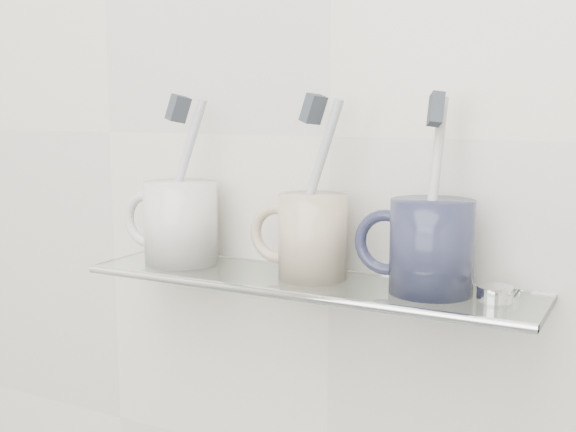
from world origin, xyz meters
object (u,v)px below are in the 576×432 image
Objects in this scene: shelf_glass at (305,282)px; mug_right at (432,247)px; mug_center at (313,237)px; mug_left at (181,222)px.

mug_right is at bearing 2.09° from shelf_glass.
shelf_glass is at bearing -130.70° from mug_center.
mug_left is 1.06× the size of mug_center.
mug_center is at bearing 10.10° from mug_left.
mug_left is at bearing -166.57° from mug_center.
mug_center is at bearing -173.68° from mug_right.
shelf_glass is 5.18× the size of mug_left.
mug_left reaches higher than mug_right.
mug_center is (0.01, 0.00, 0.05)m from shelf_glass.
mug_right is at bearing 10.10° from mug_left.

